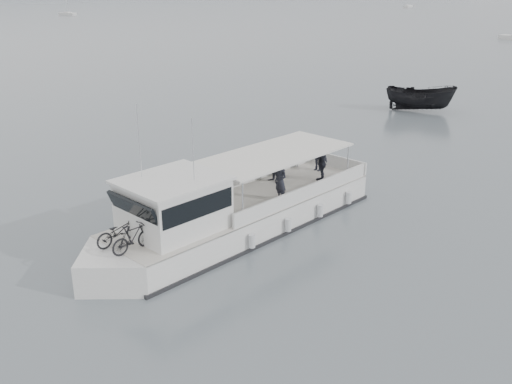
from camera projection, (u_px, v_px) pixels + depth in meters
ground at (230, 237)px, 24.64m from camera, size 1400.00×1400.00×0.00m
tour_boat at (225, 214)px, 24.31m from camera, size 15.34×6.60×6.41m
dark_motorboat at (420, 98)px, 47.46m from camera, size 5.39×5.66×2.20m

